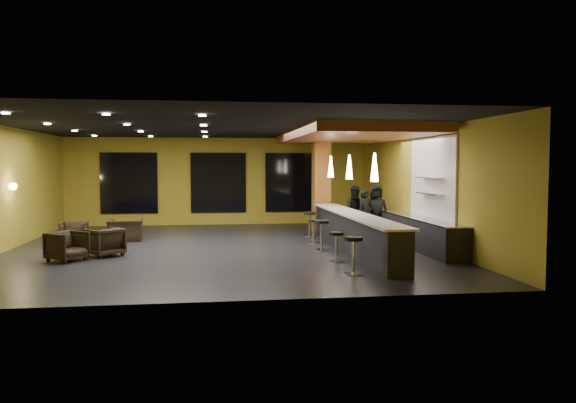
{
  "coord_description": "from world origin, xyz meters",
  "views": [
    {
      "loc": [
        -0.36,
        -16.32,
        2.4
      ],
      "look_at": [
        2.0,
        0.5,
        1.3
      ],
      "focal_mm": 35.0,
      "sensor_mm": 36.0,
      "label": 1
    }
  ],
  "objects": [
    {
      "name": "window_right",
      "position": [
        3.0,
        6.44,
        1.7
      ],
      "size": [
        2.2,
        0.06,
        2.4
      ],
      "primitive_type": "cube",
      "color": "black",
      "rests_on": "wall_back"
    },
    {
      "name": "wood_soffit",
      "position": [
        4.0,
        1.0,
        3.36
      ],
      "size": [
        3.6,
        8.0,
        0.28
      ],
      "primitive_type": "cube",
      "color": "brown",
      "rests_on": "ceiling"
    },
    {
      "name": "wall_right",
      "position": [
        6.05,
        0.0,
        1.75
      ],
      "size": [
        0.1,
        13.0,
        3.5
      ],
      "primitive_type": "cube",
      "color": "olive",
      "rests_on": "floor"
    },
    {
      "name": "prep_counter",
      "position": [
        5.65,
        -0.5,
        0.43
      ],
      "size": [
        0.7,
        6.0,
        0.86
      ],
      "primitive_type": "cube",
      "color": "black",
      "rests_on": "floor"
    },
    {
      "name": "bar_counter",
      "position": [
        3.65,
        -1.0,
        0.5
      ],
      "size": [
        0.6,
        8.0,
        1.0
      ],
      "primitive_type": "cube",
      "color": "black",
      "rests_on": "floor"
    },
    {
      "name": "window_center",
      "position": [
        0.0,
        6.44,
        1.7
      ],
      "size": [
        2.2,
        0.06,
        2.4
      ],
      "primitive_type": "cube",
      "color": "black",
      "rests_on": "wall_back"
    },
    {
      "name": "pendant_1",
      "position": [
        3.65,
        -0.5,
        2.35
      ],
      "size": [
        0.2,
        0.2,
        0.7
      ],
      "primitive_type": "cone",
      "color": "white",
      "rests_on": "wood_soffit"
    },
    {
      "name": "pendant_2",
      "position": [
        3.65,
        2.0,
        2.35
      ],
      "size": [
        0.2,
        0.2,
        0.7
      ],
      "primitive_type": "cone",
      "color": "white",
      "rests_on": "wood_soffit"
    },
    {
      "name": "armchair_d",
      "position": [
        -3.02,
        1.95,
        0.34
      ],
      "size": [
        1.09,
        0.97,
        0.68
      ],
      "primitive_type": "imported",
      "rotation": [
        0.0,
        0.0,
        3.19
      ],
      "color": "black",
      "rests_on": "floor"
    },
    {
      "name": "bar_stool_1",
      "position": [
        2.75,
        -2.8,
        0.48
      ],
      "size": [
        0.38,
        0.38,
        0.74
      ],
      "rotation": [
        0.0,
        0.0,
        0.02
      ],
      "color": "silver",
      "rests_on": "floor"
    },
    {
      "name": "tile_backsplash",
      "position": [
        5.96,
        -1.0,
        2.0
      ],
      "size": [
        0.06,
        3.2,
        2.4
      ],
      "primitive_type": "cube",
      "color": "white",
      "rests_on": "wall_right"
    },
    {
      "name": "staff_c",
      "position": [
        5.15,
        1.77,
        0.87
      ],
      "size": [
        0.9,
        0.62,
        1.75
      ],
      "primitive_type": "imported",
      "rotation": [
        0.0,
        0.0,
        -0.08
      ],
      "color": "black",
      "rests_on": "floor"
    },
    {
      "name": "wall_shelf_lower",
      "position": [
        5.82,
        -1.2,
        1.6
      ],
      "size": [
        0.3,
        1.5,
        0.03
      ],
      "primitive_type": "cube",
      "color": "silver",
      "rests_on": "wall_right"
    },
    {
      "name": "bar_stool_4",
      "position": [
        3.0,
        2.35,
        0.52
      ],
      "size": [
        0.41,
        0.41,
        0.81
      ],
      "rotation": [
        0.0,
        0.0,
        -0.07
      ],
      "color": "silver",
      "rests_on": "floor"
    },
    {
      "name": "wall_sconce",
      "position": [
        -5.88,
        0.5,
        1.8
      ],
      "size": [
        0.22,
        0.22,
        0.22
      ],
      "primitive_type": "sphere",
      "color": "#FFE5B2",
      "rests_on": "wall_left"
    },
    {
      "name": "staff_b",
      "position": [
        4.52,
        1.96,
        0.86
      ],
      "size": [
        0.9,
        0.74,
        1.71
      ],
      "primitive_type": "imported",
      "rotation": [
        0.0,
        0.0,
        -0.12
      ],
      "color": "black",
      "rests_on": "floor"
    },
    {
      "name": "wall_left",
      "position": [
        -6.05,
        0.0,
        1.75
      ],
      "size": [
        0.1,
        13.0,
        3.5
      ],
      "primitive_type": "cube",
      "color": "olive",
      "rests_on": "floor"
    },
    {
      "name": "ceiling",
      "position": [
        0.0,
        0.0,
        3.55
      ],
      "size": [
        12.0,
        13.0,
        0.1
      ],
      "primitive_type": "cube",
      "color": "black"
    },
    {
      "name": "armchair_c",
      "position": [
        -4.43,
        1.26,
        0.36
      ],
      "size": [
        0.82,
        0.84,
        0.71
      ],
      "primitive_type": "imported",
      "rotation": [
        0.0,
        0.0,
        0.08
      ],
      "color": "black",
      "rests_on": "floor"
    },
    {
      "name": "bar_stool_0",
      "position": [
        2.76,
        -4.45,
        0.54
      ],
      "size": [
        0.42,
        0.42,
        0.84
      ],
      "rotation": [
        0.0,
        0.0,
        0.29
      ],
      "color": "silver",
      "rests_on": "floor"
    },
    {
      "name": "staff_a",
      "position": [
        4.74,
        1.61,
        0.8
      ],
      "size": [
        0.69,
        0.58,
        1.6
      ],
      "primitive_type": "imported",
      "rotation": [
        0.0,
        0.0,
        0.4
      ],
      "color": "black",
      "rests_on": "floor"
    },
    {
      "name": "window_left",
      "position": [
        -3.5,
        6.44,
        1.7
      ],
      "size": [
        2.2,
        0.06,
        2.4
      ],
      "primitive_type": "cube",
      "color": "black",
      "rests_on": "wall_back"
    },
    {
      "name": "column",
      "position": [
        3.65,
        3.6,
        1.75
      ],
      "size": [
        0.6,
        0.6,
        3.5
      ],
      "primitive_type": "cube",
      "color": "#9C5F23",
      "rests_on": "floor"
    },
    {
      "name": "pendant_0",
      "position": [
        3.65,
        -3.0,
        2.35
      ],
      "size": [
        0.2,
        0.2,
        0.7
      ],
      "primitive_type": "cone",
      "color": "white",
      "rests_on": "wood_soffit"
    },
    {
      "name": "armchair_a",
      "position": [
        -3.91,
        -1.74,
        0.37
      ],
      "size": [
        1.13,
        1.13,
        0.74
      ],
      "primitive_type": "imported",
      "rotation": [
        0.0,
        0.0,
        0.93
      ],
      "color": "black",
      "rests_on": "floor"
    },
    {
      "name": "bar_stool_3",
      "position": [
        2.81,
        0.6,
        0.46
      ],
      "size": [
        0.37,
        0.37,
        0.73
      ],
      "rotation": [
        0.0,
        0.0,
        0.17
      ],
      "color": "silver",
      "rests_on": "floor"
    },
    {
      "name": "armchair_b",
      "position": [
        -3.11,
        -1.09,
        0.38
      ],
      "size": [
        1.15,
        1.15,
        0.76
      ],
      "primitive_type": "imported",
      "rotation": [
        0.0,
        0.0,
        3.83
      ],
      "color": "black",
      "rests_on": "floor"
    },
    {
      "name": "wall_shelf_upper",
      "position": [
        5.82,
        -1.2,
        2.05
      ],
      "size": [
        0.3,
        1.5,
        0.03
      ],
      "primitive_type": "cube",
      "color": "silver",
      "rests_on": "wall_right"
    },
    {
      "name": "floor",
      "position": [
        0.0,
        0.0,
        -0.05
      ],
      "size": [
        12.0,
        13.0,
        0.1
      ],
      "primitive_type": "cube",
      "color": "black",
      "rests_on": "ground"
    },
    {
      "name": "wall_front",
      "position": [
        0.0,
        -6.55,
        1.75
      ],
      "size": [
        12.0,
        0.1,
        3.5
      ],
      "primitive_type": "cube",
      "color": "olive",
      "rests_on": "floor"
    },
    {
      "name": "prep_top",
      "position": [
        5.65,
        -0.5,
        0.89
      ],
      "size": [
        0.72,
        6.0,
        0.03
      ],
      "primitive_type": "cube",
      "color": "silver",
      "rests_on": "prep_counter"
    },
    {
      "name": "bar_top",
      "position": [
        3.65,
        -1.0,
        1.02
      ],
      "size": [
        0.78,
        8.1,
        0.05
      ],
      "primitive_type": "cube",
      "color": "silver",
      "rests_on": "bar_counter"
    },
    {
      "name": "bar_stool_2",
      "position": [
        2.75,
        -0.94,
        0.55
      ],
      "size": [
        0.43,
        0.43,
        0.86
      ],
      "rotation": [
        0.0,
        0.0,
        0.01
      ],
      "color": "silver",
      "rests_on": "floor"
    },
    {
      "name": "wall_back",
      "position": [
        0.0,
        6.55,
        1.75
      ],
      "size": [
        12.0,
        0.1,
        3.5
      ],
      "primitive_type": "cube",
      "color": "olive",
      "rests_on": "floor"
    }
  ]
}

